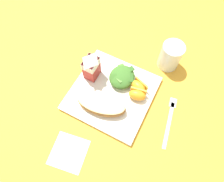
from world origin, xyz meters
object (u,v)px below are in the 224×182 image
cheesy_pizza_bread (102,104)px  paper_napkin (69,152)px  drinking_clear_cup (170,56)px  orange_wedge_front (137,95)px  white_plate (112,93)px  orange_wedge_middle (139,87)px  metal_fork (170,118)px  milk_carton (91,66)px  green_salad_pile (122,77)px

cheesy_pizza_bread → paper_napkin: (-0.18, 0.02, -0.03)m
drinking_clear_cup → orange_wedge_front: bearing=166.8°
white_plate → drinking_clear_cup: 0.26m
orange_wedge_middle → metal_fork: 0.15m
orange_wedge_front → orange_wedge_middle: bearing=16.2°
milk_carton → paper_napkin: milk_carton is taller
green_salad_pile → drinking_clear_cup: size_ratio=0.97×
green_salad_pile → metal_fork: 0.22m
cheesy_pizza_bread → drinking_clear_cup: bearing=-26.3°
orange_wedge_middle → milk_carton: bearing=97.4°
paper_napkin → drinking_clear_cup: size_ratio=1.03×
drinking_clear_cup → white_plate: bearing=148.7°
white_plate → orange_wedge_middle: 0.10m
paper_napkin → drinking_clear_cup: (0.46, -0.16, 0.05)m
milk_carton → drinking_clear_cup: (0.19, -0.23, -0.02)m
white_plate → paper_napkin: (-0.25, 0.03, -0.01)m
orange_wedge_middle → drinking_clear_cup: drinking_clear_cup is taller
green_salad_pile → paper_napkin: size_ratio=0.94×
orange_wedge_middle → cheesy_pizza_bread: bearing=144.6°
milk_carton → orange_wedge_middle: size_ratio=1.60×
green_salad_pile → milk_carton: (-0.03, 0.11, 0.04)m
milk_carton → drinking_clear_cup: 0.30m
drinking_clear_cup → paper_napkin: bearing=161.0°
green_salad_pile → paper_napkin: bearing=173.4°
white_plate → milk_carton: milk_carton is taller
white_plate → metal_fork: size_ratio=1.49×
cheesy_pizza_bread → drinking_clear_cup: 0.31m
metal_fork → cheesy_pizza_bread: bearing=108.3°
orange_wedge_front → metal_fork: size_ratio=0.35×
orange_wedge_front → drinking_clear_cup: bearing=-13.2°
white_plate → green_salad_pile: size_ratio=2.71×
cheesy_pizza_bread → green_salad_pile: size_ratio=1.76×
white_plate → milk_carton: 0.12m
milk_carton → metal_fork: bearing=-93.7°
paper_napkin → cheesy_pizza_bread: bearing=-6.6°
orange_wedge_middle → drinking_clear_cup: size_ratio=0.65×
orange_wedge_middle → drinking_clear_cup: 0.17m
metal_fork → paper_napkin: bearing=136.1°
cheesy_pizza_bread → paper_napkin: size_ratio=1.66×
white_plate → green_salad_pile: bearing=-7.3°
white_plate → orange_wedge_middle: bearing=-55.1°
white_plate → cheesy_pizza_bread: cheesy_pizza_bread is taller
milk_carton → metal_fork: (-0.02, -0.32, -0.07)m
orange_wedge_front → metal_fork: (-0.01, -0.13, -0.03)m
orange_wedge_front → drinking_clear_cup: size_ratio=0.62×
milk_carton → drinking_clear_cup: bearing=-51.1°
milk_carton → drinking_clear_cup: size_ratio=1.03×
orange_wedge_middle → metal_fork: (-0.04, -0.14, -0.03)m
cheesy_pizza_bread → green_salad_pile: bearing=-6.6°
drinking_clear_cup → milk_carton: bearing=128.9°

